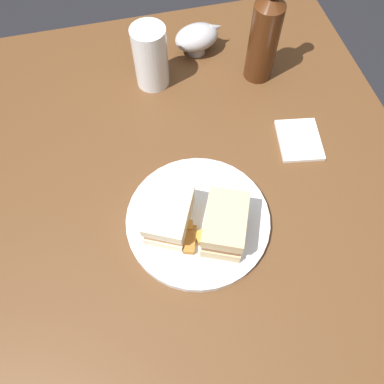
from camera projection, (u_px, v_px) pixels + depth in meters
The scene contains 13 objects.
ground_plane at pixel (189, 276), 1.42m from camera, with size 6.00×6.00×0.00m, color black.
dining_table at pixel (188, 241), 1.11m from camera, with size 1.06×0.98×0.71m, color brown.
plate at pixel (198, 220), 0.74m from camera, with size 0.28×0.28×0.02m, color white.
sandwich_half_left at pixel (169, 215), 0.71m from camera, with size 0.13×0.11×0.06m.
sandwich_half_right at pixel (225, 225), 0.69m from camera, with size 0.13×0.11×0.07m.
potato_wedge_front at pixel (182, 226), 0.72m from camera, with size 0.04×0.02×0.02m, color gold.
potato_wedge_middle at pixel (217, 242), 0.70m from camera, with size 0.04×0.02×0.02m, color #B77F33.
potato_wedge_back at pixel (207, 234), 0.71m from camera, with size 0.04×0.02×0.02m, color gold.
potato_wedge_left_edge at pixel (190, 240), 0.71m from camera, with size 0.05×0.02×0.01m, color #AD702D.
pint_glass at pixel (151, 61), 0.87m from camera, with size 0.08×0.08×0.15m.
gravy_boat at pixel (197, 37), 0.94m from camera, with size 0.09×0.13×0.07m.
cider_bottle at pixel (265, 35), 0.84m from camera, with size 0.07×0.07×0.29m.
napkin at pixel (299, 140), 0.84m from camera, with size 0.11×0.09×0.01m, color white.
Camera 1 is at (-0.40, 0.08, 1.39)m, focal length 36.06 mm.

